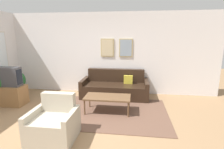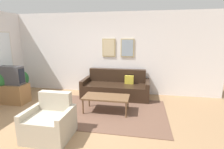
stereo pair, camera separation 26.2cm
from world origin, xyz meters
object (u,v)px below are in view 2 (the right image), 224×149
at_px(couch, 116,88).
at_px(armchair, 50,123).
at_px(tv, 11,75).
at_px(potted_plant_tall, 0,81).
at_px(coffee_table, 106,98).

xyz_separation_m(couch, armchair, (-0.88, -2.52, -0.01)).
xyz_separation_m(couch, tv, (-2.88, -1.07, 0.53)).
relative_size(couch, potted_plant_tall, 2.18).
bearing_deg(potted_plant_tall, armchair, -30.91).
bearing_deg(armchair, coffee_table, 80.03).
height_order(couch, coffee_table, couch).
relative_size(coffee_table, potted_plant_tall, 1.20).
bearing_deg(armchair, tv, 166.66).
bearing_deg(tv, couch, 20.37).
height_order(coffee_table, potted_plant_tall, potted_plant_tall).
bearing_deg(potted_plant_tall, coffee_table, -2.39).
distance_m(couch, coffee_table, 1.22).
bearing_deg(tv, coffee_table, -2.97).
bearing_deg(tv, armchair, -35.90).
distance_m(tv, armchair, 2.53).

